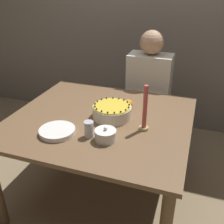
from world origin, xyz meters
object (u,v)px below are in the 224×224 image
cake (112,112)px  sugar_bowl (106,135)px  sugar_shaker (89,129)px  candle (145,112)px  person_man_blue_shirt (148,102)px

cake → sugar_bowl: 0.30m
sugar_bowl → sugar_shaker: bearing=177.1°
candle → person_man_blue_shirt: bearing=99.5°
sugar_bowl → candle: bearing=46.6°
candle → person_man_blue_shirt: (-0.14, 0.84, -0.32)m
cake → person_man_blue_shirt: size_ratio=0.23×
sugar_bowl → person_man_blue_shirt: (0.05, 1.04, -0.23)m
cake → candle: bearing=-19.3°
sugar_shaker → cake: bearing=79.5°
candle → person_man_blue_shirt: person_man_blue_shirt is taller
sugar_shaker → candle: bearing=33.0°
cake → sugar_shaker: same height
sugar_bowl → person_man_blue_shirt: bearing=87.0°
sugar_bowl → candle: (0.19, 0.21, 0.09)m
cake → person_man_blue_shirt: bearing=81.3°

